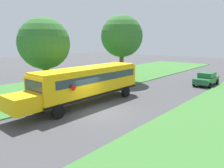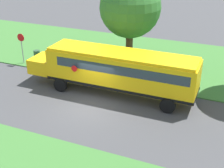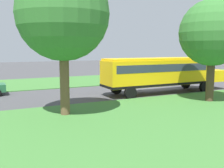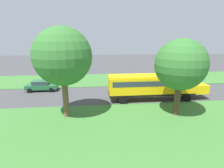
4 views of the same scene
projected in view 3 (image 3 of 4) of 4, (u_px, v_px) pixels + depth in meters
ground_plane at (155, 88)px, 26.41m from camera, size 120.00×120.00×0.00m
grass_far_side at (115, 79)px, 34.44m from camera, size 10.00×80.00×0.07m
school_bus at (162, 72)px, 23.47m from camera, size 2.84×12.42×3.16m
oak_tree_beside_bus at (213, 33)px, 19.06m from camera, size 4.87×4.87×7.58m
oak_tree_roadside_mid at (65, 16)px, 15.02m from camera, size 5.37×5.37×8.63m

